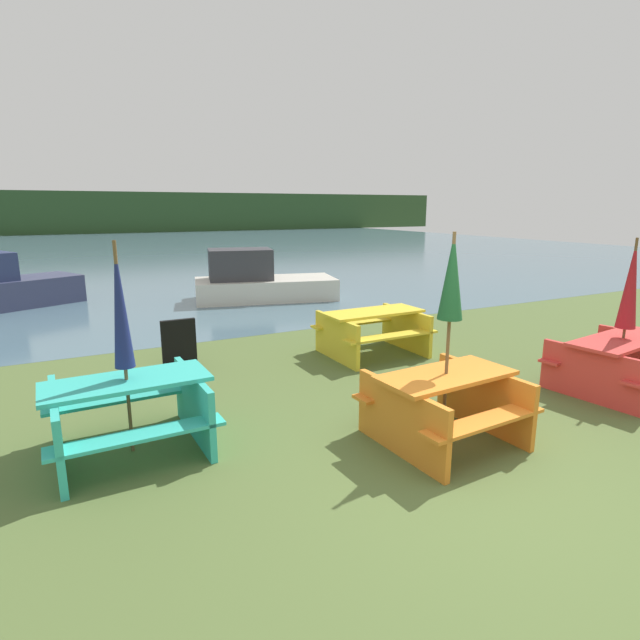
{
  "coord_description": "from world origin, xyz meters",
  "views": [
    {
      "loc": [
        -3.31,
        -2.85,
        2.53
      ],
      "look_at": [
        0.07,
        3.72,
        0.85
      ],
      "focal_mm": 28.0,
      "sensor_mm": 36.0,
      "label": 1
    }
  ],
  "objects_px": {
    "boat_second": "(2,288)",
    "picnic_table_red": "(620,359)",
    "picnic_table_orange": "(445,401)",
    "boat": "(258,282)",
    "umbrella_crimson": "(631,285)",
    "umbrella_navy": "(120,308)",
    "umbrella_darkgreen": "(452,279)",
    "picnic_table_teal": "(129,409)",
    "picnic_table_yellow": "(373,328)",
    "signboard": "(179,342)"
  },
  "relations": [
    {
      "from": "picnic_table_red",
      "to": "boat_second",
      "type": "distance_m",
      "value": 13.6
    },
    {
      "from": "picnic_table_orange",
      "to": "umbrella_crimson",
      "type": "xyz_separation_m",
      "value": [
        3.26,
        0.11,
        1.04
      ]
    },
    {
      "from": "picnic_table_orange",
      "to": "picnic_table_teal",
      "type": "relative_size",
      "value": 0.95
    },
    {
      "from": "boat",
      "to": "picnic_table_orange",
      "type": "bearing_deg",
      "value": -84.55
    },
    {
      "from": "picnic_table_orange",
      "to": "umbrella_crimson",
      "type": "distance_m",
      "value": 3.43
    },
    {
      "from": "picnic_table_orange",
      "to": "umbrella_navy",
      "type": "xyz_separation_m",
      "value": [
        -3.08,
        1.32,
        1.09
      ]
    },
    {
      "from": "boat",
      "to": "picnic_table_teal",
      "type": "bearing_deg",
      "value": -105.95
    },
    {
      "from": "picnic_table_red",
      "to": "umbrella_crimson",
      "type": "bearing_deg",
      "value": 0.0
    },
    {
      "from": "picnic_table_red",
      "to": "boat",
      "type": "xyz_separation_m",
      "value": [
        -2.05,
        8.96,
        0.05
      ]
    },
    {
      "from": "boat_second",
      "to": "boat",
      "type": "bearing_deg",
      "value": -41.74
    },
    {
      "from": "picnic_table_teal",
      "to": "picnic_table_red",
      "type": "bearing_deg",
      "value": -10.82
    },
    {
      "from": "picnic_table_teal",
      "to": "boat",
      "type": "xyz_separation_m",
      "value": [
        4.3,
        7.75,
        0.04
      ]
    },
    {
      "from": "umbrella_darkgreen",
      "to": "signboard",
      "type": "height_order",
      "value": "umbrella_darkgreen"
    },
    {
      "from": "picnic_table_red",
      "to": "umbrella_navy",
      "type": "bearing_deg",
      "value": 169.18
    },
    {
      "from": "umbrella_crimson",
      "to": "signboard",
      "type": "distance_m",
      "value": 6.71
    },
    {
      "from": "umbrella_navy",
      "to": "boat",
      "type": "bearing_deg",
      "value": 60.97
    },
    {
      "from": "boat",
      "to": "boat_second",
      "type": "height_order",
      "value": "boat_second"
    },
    {
      "from": "picnic_table_yellow",
      "to": "umbrella_navy",
      "type": "distance_m",
      "value": 4.72
    },
    {
      "from": "picnic_table_yellow",
      "to": "umbrella_crimson",
      "type": "xyz_separation_m",
      "value": [
        2.14,
        -3.05,
        1.03
      ]
    },
    {
      "from": "umbrella_navy",
      "to": "picnic_table_orange",
      "type": "bearing_deg",
      "value": -23.15
    },
    {
      "from": "picnic_table_orange",
      "to": "umbrella_navy",
      "type": "height_order",
      "value": "umbrella_navy"
    },
    {
      "from": "umbrella_navy",
      "to": "umbrella_crimson",
      "type": "height_order",
      "value": "umbrella_navy"
    },
    {
      "from": "umbrella_navy",
      "to": "boat_second",
      "type": "xyz_separation_m",
      "value": [
        -1.9,
        9.59,
        -1.02
      ]
    },
    {
      "from": "picnic_table_teal",
      "to": "boat",
      "type": "height_order",
      "value": "boat"
    },
    {
      "from": "boat_second",
      "to": "picnic_table_red",
      "type": "bearing_deg",
      "value": -77.8
    },
    {
      "from": "boat",
      "to": "signboard",
      "type": "relative_size",
      "value": 5.45
    },
    {
      "from": "picnic_table_red",
      "to": "picnic_table_teal",
      "type": "relative_size",
      "value": 1.18
    },
    {
      "from": "umbrella_darkgreen",
      "to": "umbrella_navy",
      "type": "bearing_deg",
      "value": 156.85
    },
    {
      "from": "picnic_table_orange",
      "to": "picnic_table_yellow",
      "type": "height_order",
      "value": "picnic_table_orange"
    },
    {
      "from": "picnic_table_orange",
      "to": "boat",
      "type": "relative_size",
      "value": 0.39
    },
    {
      "from": "umbrella_navy",
      "to": "signboard",
      "type": "distance_m",
      "value": 3.23
    },
    {
      "from": "umbrella_navy",
      "to": "signboard",
      "type": "height_order",
      "value": "umbrella_navy"
    },
    {
      "from": "picnic_table_teal",
      "to": "umbrella_navy",
      "type": "distance_m",
      "value": 1.08
    },
    {
      "from": "picnic_table_red",
      "to": "picnic_table_teal",
      "type": "height_order",
      "value": "picnic_table_teal"
    },
    {
      "from": "umbrella_navy",
      "to": "umbrella_darkgreen",
      "type": "bearing_deg",
      "value": -23.15
    },
    {
      "from": "picnic_table_orange",
      "to": "umbrella_darkgreen",
      "type": "distance_m",
      "value": 1.34
    },
    {
      "from": "boat_second",
      "to": "signboard",
      "type": "distance_m",
      "value": 7.42
    },
    {
      "from": "umbrella_crimson",
      "to": "picnic_table_yellow",
      "type": "bearing_deg",
      "value": 125.06
    },
    {
      "from": "picnic_table_yellow",
      "to": "boat",
      "type": "height_order",
      "value": "boat"
    },
    {
      "from": "picnic_table_teal",
      "to": "boat_second",
      "type": "xyz_separation_m",
      "value": [
        -1.9,
        9.59,
        0.06
      ]
    },
    {
      "from": "picnic_table_red",
      "to": "picnic_table_yellow",
      "type": "height_order",
      "value": "picnic_table_yellow"
    },
    {
      "from": "picnic_table_red",
      "to": "picnic_table_yellow",
      "type": "bearing_deg",
      "value": 125.06
    },
    {
      "from": "boat_second",
      "to": "signboard",
      "type": "relative_size",
      "value": 4.79
    },
    {
      "from": "umbrella_crimson",
      "to": "umbrella_navy",
      "type": "bearing_deg",
      "value": 169.18
    },
    {
      "from": "signboard",
      "to": "boat_second",
      "type": "bearing_deg",
      "value": 113.81
    },
    {
      "from": "picnic_table_yellow",
      "to": "umbrella_darkgreen",
      "type": "bearing_deg",
      "value": -109.67
    },
    {
      "from": "signboard",
      "to": "picnic_table_red",
      "type": "bearing_deg",
      "value": -37.41
    },
    {
      "from": "umbrella_crimson",
      "to": "boat_second",
      "type": "bearing_deg",
      "value": 127.36
    },
    {
      "from": "picnic_table_yellow",
      "to": "umbrella_crimson",
      "type": "distance_m",
      "value": 3.86
    },
    {
      "from": "picnic_table_yellow",
      "to": "signboard",
      "type": "bearing_deg",
      "value": 162.63
    }
  ]
}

